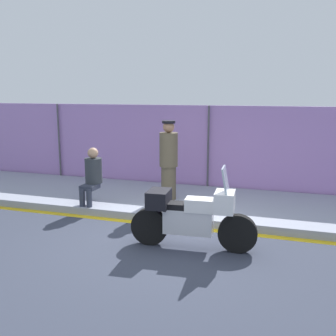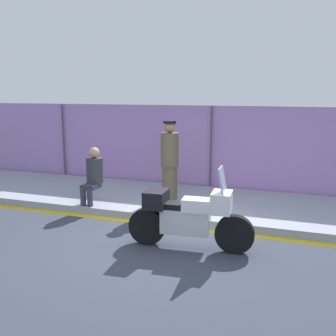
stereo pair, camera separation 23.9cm
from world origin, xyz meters
name	(u,v)px [view 2 (the right image)]	position (x,y,z in m)	size (l,w,h in m)	color
ground_plane	(162,241)	(0.00, 0.00, 0.00)	(120.00, 120.00, 0.00)	#333847
sidewalk	(196,203)	(0.00, 2.29, 0.08)	(33.67, 2.83, 0.17)	#8E93A3
curb_paint_stripe	(176,227)	(0.00, 0.79, 0.00)	(33.67, 0.18, 0.01)	gold
storefront_fence	(212,149)	(0.00, 3.79, 1.15)	(31.98, 0.17, 2.31)	#AD7FC6
motorcycle	(189,216)	(0.55, -0.18, 0.58)	(2.19, 0.60, 1.45)	black
officer_standing	(170,160)	(-0.61, 2.15, 1.11)	(0.43, 0.43, 1.84)	brown
person_seated_on_curb	(94,173)	(-2.15, 1.32, 0.86)	(0.39, 0.66, 1.26)	#2D3342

